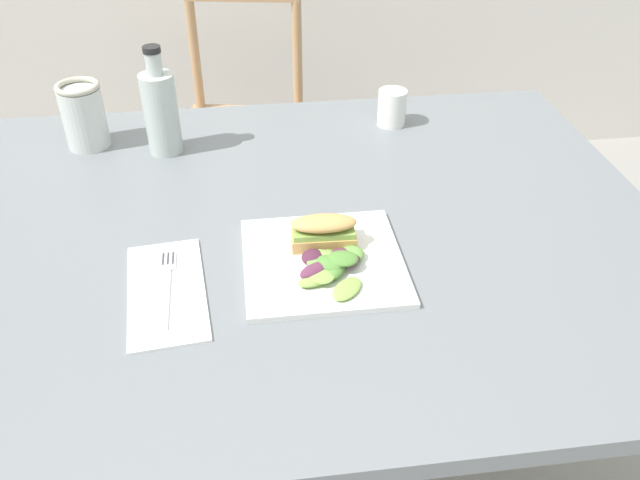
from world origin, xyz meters
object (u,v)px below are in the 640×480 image
at_px(chair_wooden_far, 244,126).
at_px(sandwich_half_front, 324,231).
at_px(mason_jar_iced_tea, 84,118).
at_px(fork_on_napkin, 167,282).
at_px(bottle_cold_brew, 162,116).
at_px(cup_extra_side, 392,108).
at_px(dining_table, 280,270).
at_px(plate_lunch, 323,262).

distance_m(chair_wooden_far, sandwich_half_front, 1.15).
bearing_deg(chair_wooden_far, mason_jar_iced_tea, -116.78).
relative_size(sandwich_half_front, fork_on_napkin, 0.60).
bearing_deg(bottle_cold_brew, chair_wooden_far, 76.67).
bearing_deg(mason_jar_iced_tea, cup_extra_side, 1.38).
height_order(dining_table, mason_jar_iced_tea, mason_jar_iced_tea).
relative_size(sandwich_half_front, cup_extra_side, 1.37).
relative_size(dining_table, chair_wooden_far, 1.60).
bearing_deg(cup_extra_side, chair_wooden_far, 117.24).
bearing_deg(dining_table, fork_on_napkin, -141.89).
xyz_separation_m(dining_table, chair_wooden_far, (-0.04, 1.01, -0.19)).
bearing_deg(cup_extra_side, bottle_cold_brew, -172.79).
bearing_deg(dining_table, sandwich_half_front, -50.76).
distance_m(dining_table, bottle_cold_brew, 0.42).
xyz_separation_m(chair_wooden_far, sandwich_half_front, (0.11, -1.10, 0.33)).
height_order(bottle_cold_brew, mason_jar_iced_tea, bottle_cold_brew).
bearing_deg(mason_jar_iced_tea, dining_table, -43.10).
height_order(chair_wooden_far, cup_extra_side, chair_wooden_far).
height_order(plate_lunch, bottle_cold_brew, bottle_cold_brew).
relative_size(dining_table, bottle_cold_brew, 6.19).
distance_m(plate_lunch, mason_jar_iced_tea, 0.65).
bearing_deg(plate_lunch, sandwich_half_front, 81.60).
xyz_separation_m(fork_on_napkin, cup_extra_side, (0.47, 0.52, 0.03)).
xyz_separation_m(sandwich_half_front, fork_on_napkin, (-0.26, -0.06, -0.03)).
relative_size(chair_wooden_far, mason_jar_iced_tea, 6.24).
distance_m(sandwich_half_front, cup_extra_side, 0.50).
bearing_deg(chair_wooden_far, sandwich_half_front, -84.04).
bearing_deg(plate_lunch, mason_jar_iced_tea, 132.70).
bearing_deg(bottle_cold_brew, fork_on_napkin, -86.64).
height_order(chair_wooden_far, plate_lunch, chair_wooden_far).
distance_m(chair_wooden_far, bottle_cold_brew, 0.82).
distance_m(dining_table, chair_wooden_far, 1.03).
bearing_deg(cup_extra_side, plate_lunch, -114.23).
bearing_deg(bottle_cold_brew, cup_extra_side, 7.21).
height_order(chair_wooden_far, bottle_cold_brew, bottle_cold_brew).
relative_size(chair_wooden_far, bottle_cold_brew, 3.87).
bearing_deg(sandwich_half_front, chair_wooden_far, 95.96).
distance_m(plate_lunch, bottle_cold_brew, 0.52).
bearing_deg(mason_jar_iced_tea, sandwich_half_front, -44.44).
bearing_deg(cup_extra_side, mason_jar_iced_tea, -178.62).
bearing_deg(plate_lunch, dining_table, 117.04).
bearing_deg(plate_lunch, cup_extra_side, 65.77).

